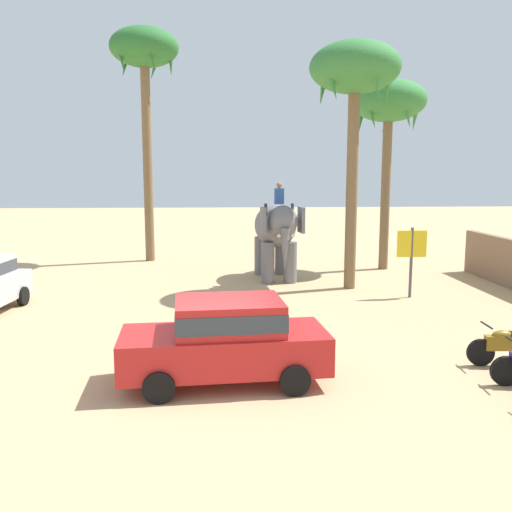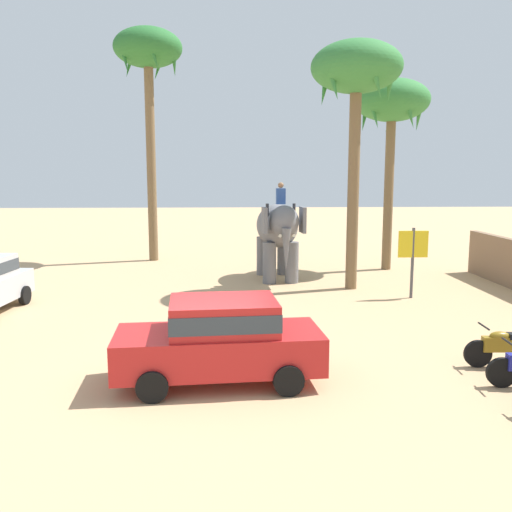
{
  "view_description": "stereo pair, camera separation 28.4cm",
  "coord_description": "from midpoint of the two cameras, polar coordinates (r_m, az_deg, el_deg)",
  "views": [
    {
      "loc": [
        0.31,
        -10.56,
        4.14
      ],
      "look_at": [
        1.36,
        6.35,
        1.6
      ],
      "focal_mm": 37.84,
      "sensor_mm": 36.0,
      "label": 1
    },
    {
      "loc": [
        0.59,
        -10.58,
        4.14
      ],
      "look_at": [
        1.36,
        6.35,
        1.6
      ],
      "focal_mm": 37.84,
      "sensor_mm": 36.0,
      "label": 2
    }
  ],
  "objects": [
    {
      "name": "ground_plane",
      "position": [
        11.36,
        -4.8,
        -12.88
      ],
      "size": [
        120.0,
        120.0,
        0.0
      ],
      "primitive_type": "plane",
      "color": "tan"
    },
    {
      "name": "car_sedan_foreground",
      "position": [
        10.92,
        -3.02,
        -8.59
      ],
      "size": [
        4.22,
        2.11,
        1.7
      ],
      "color": "red",
      "rests_on": "ground"
    },
    {
      "name": "elephant_with_mahout",
      "position": [
        21.37,
        2.71,
        2.74
      ],
      "size": [
        1.85,
        3.94,
        3.88
      ],
      "color": "slate",
      "rests_on": "ground"
    },
    {
      "name": "motorcycle_fourth_in_row",
      "position": [
        13.09,
        25.47,
        -8.63
      ],
      "size": [
        1.8,
        0.55,
        0.94
      ],
      "color": "black",
      "rests_on": "ground"
    },
    {
      "name": "palm_tree_behind_elephant",
      "position": [
        20.18,
        10.98,
        18.25
      ],
      "size": [
        3.2,
        3.2,
        8.78
      ],
      "color": "brown",
      "rests_on": "ground"
    },
    {
      "name": "palm_tree_near_hut",
      "position": [
        27.25,
        -11.02,
        19.84
      ],
      "size": [
        3.2,
        3.2,
        10.94
      ],
      "color": "brown",
      "rests_on": "ground"
    },
    {
      "name": "palm_tree_left_of_road",
      "position": [
        24.6,
        14.49,
        15.11
      ],
      "size": [
        3.2,
        3.2,
        8.21
      ],
      "color": "brown",
      "rests_on": "ground"
    },
    {
      "name": "signboard_yellow",
      "position": [
        18.95,
        16.67,
        0.73
      ],
      "size": [
        1.0,
        0.1,
        2.4
      ],
      "color": "#4C4C51",
      "rests_on": "ground"
    }
  ]
}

